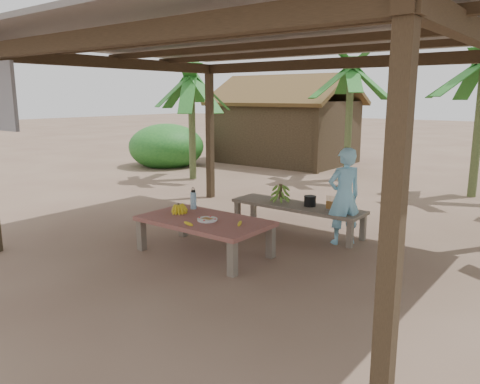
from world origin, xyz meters
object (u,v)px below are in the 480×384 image
Objects in this scene: water_flask at (193,200)px; cooking_pot at (310,201)px; woman at (344,196)px; work_table at (204,223)px; plate at (207,220)px; bench at (297,208)px; ripe_banana_bunch at (179,208)px.

water_flask reaches higher than cooking_pot.
cooking_pot is at bearing -67.91° from woman.
work_table is at bearing -110.90° from cooking_pot.
plate is at bearing -27.55° from work_table.
bench is 1.70m from water_flask.
cooking_pot is at bearing 49.64° from water_flask.
water_flask is (-0.52, 0.34, 0.20)m from work_table.
woman reaches higher than plate.
cooking_pot reaches higher than work_table.
ripe_banana_bunch is at bearing 172.95° from plate.
water_flask is 2.23m from woman.
woman is (0.64, -0.14, 0.19)m from cooking_pot.
water_flask is at bearing -21.10° from woman.
cooking_pot is (0.67, 1.75, 0.09)m from work_table.
work_table is at bearing -104.78° from bench.
cooking_pot is at bearing 68.60° from work_table.
work_table is 0.54m from ripe_banana_bunch.
plate is at bearing -1.60° from woman.
work_table is at bearing -4.80° from woman.
plate is 1.89m from cooking_pot.
plate is 0.75m from water_flask.
cooking_pot is 0.13× the size of woman.
ripe_banana_bunch reaches higher than bench.
cooking_pot is (1.18, 1.72, -0.05)m from ripe_banana_bunch.
water_flask is (-0.01, 0.32, 0.06)m from ripe_banana_bunch.
plate is 0.84× the size of water_flask.
plate is at bearing -101.12° from bench.
bench is at bearing 78.70° from plate.
bench is 11.92× the size of cooking_pot.
cooking_pot is at bearing 72.64° from plate.
ripe_banana_bunch reaches higher than plate.
plate is at bearing -107.36° from cooking_pot.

